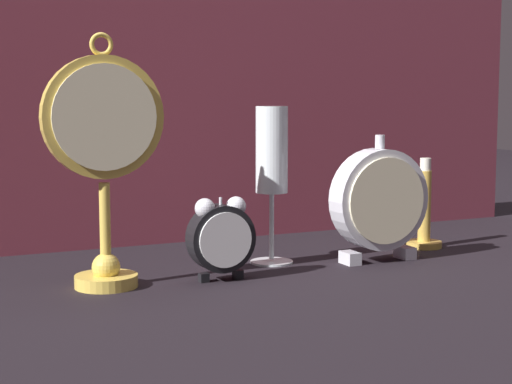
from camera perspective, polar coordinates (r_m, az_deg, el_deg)
The scene contains 7 objects.
ground_plane at distance 1.14m, azimuth 1.74°, elevation -5.83°, with size 4.00×4.00×0.00m, color black.
fabric_backdrop_drape at distance 1.42m, azimuth -4.38°, elevation 11.52°, with size 1.28×0.01×0.73m, color brown.
pocket_watch_on_stand at distance 1.09m, azimuth -10.11°, elevation 2.36°, with size 0.15×0.08×0.32m.
alarm_clock_twin_bell at distance 1.12m, azimuth -2.35°, elevation -2.87°, with size 0.09×0.03×0.11m.
mantel_clock_silver at distance 1.26m, azimuth 8.23°, elevation -0.57°, with size 0.15×0.04×0.19m.
champagne_flute at distance 1.23m, azimuth 1.06°, elevation 2.07°, with size 0.06×0.06×0.23m.
brass_candlestick at distance 1.39m, azimuth 11.15°, elevation -1.72°, with size 0.06×0.06×0.14m.
Camera 1 is at (-0.51, -0.99, 0.25)m, focal length 60.00 mm.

